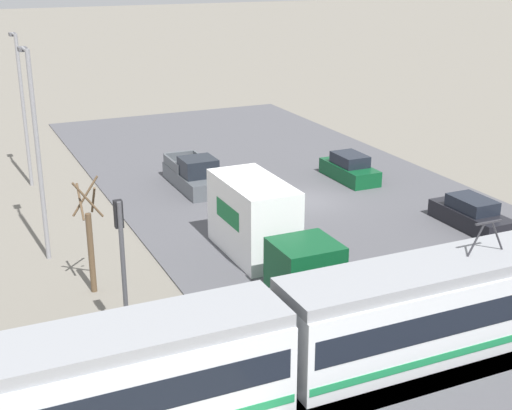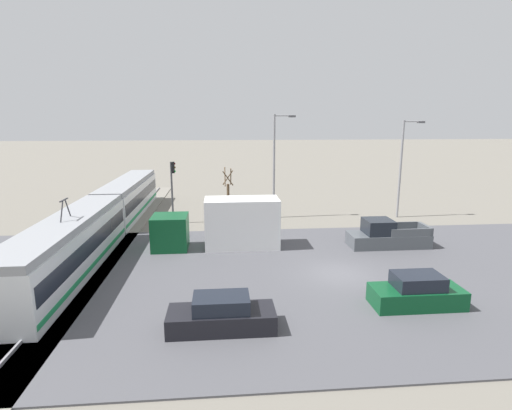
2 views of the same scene
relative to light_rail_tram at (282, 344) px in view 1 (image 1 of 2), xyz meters
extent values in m
plane|color=slate|center=(-9.14, -15.42, -1.64)|extent=(320.00, 320.00, 0.00)
cube|color=#4C4C51|center=(-9.14, -15.42, -1.60)|extent=(19.61, 50.05, 0.08)
cube|color=gray|center=(-9.14, 0.00, -1.60)|extent=(62.90, 4.40, 0.08)
cube|color=gray|center=(-9.14, -0.72, -1.49)|extent=(61.64, 0.10, 0.14)
cube|color=silver|center=(-7.67, 0.00, -0.15)|extent=(14.99, 2.68, 2.81)
cube|color=black|center=(-7.67, 0.00, 0.18)|extent=(14.54, 2.71, 0.94)
cube|color=#1E844C|center=(-7.67, 0.00, -1.02)|extent=(14.84, 2.72, 0.27)
cube|color=gray|center=(-7.67, 0.00, 1.45)|extent=(14.99, 2.46, 0.40)
cube|color=black|center=(7.67, 0.00, 0.18)|extent=(14.54, 2.71, 0.94)
cube|color=gray|center=(7.67, 0.00, 1.45)|extent=(14.99, 2.46, 0.40)
cylinder|color=#2D2D33|center=(-8.12, 0.00, 2.20)|extent=(0.66, 0.07, 1.15)
cylinder|color=#2D2D33|center=(-7.22, 0.00, 2.20)|extent=(0.66, 0.07, 1.15)
cube|color=#2D2D33|center=(-7.67, 0.00, 2.75)|extent=(1.10, 0.08, 0.06)
cube|color=#0C4723|center=(-3.58, -5.20, -0.40)|extent=(2.45, 2.38, 2.32)
cube|color=white|center=(-3.58, -10.11, 0.15)|extent=(2.45, 5.06, 3.41)
cube|color=#196B38|center=(-2.34, -10.11, 0.49)|extent=(0.02, 2.53, 0.85)
cube|color=#4C5156|center=(-4.38, -20.28, -1.09)|extent=(2.06, 5.50, 0.93)
cube|color=black|center=(-4.38, -19.51, -0.12)|extent=(1.90, 1.87, 1.01)
cube|color=#4C5156|center=(-3.44, -21.44, -0.35)|extent=(0.12, 2.75, 0.54)
cube|color=#4C5156|center=(-5.33, -21.44, -0.35)|extent=(0.12, 2.75, 0.54)
cube|color=#4C5156|center=(-4.38, -22.92, -0.35)|extent=(1.90, 0.22, 0.54)
cube|color=red|center=(-3.58, -23.00, -0.81)|extent=(0.14, 0.04, 0.18)
cube|color=#0C4723|center=(-13.38, -17.86, -1.10)|extent=(1.79, 4.25, 0.91)
cube|color=black|center=(-13.38, -17.86, -0.31)|extent=(1.54, 2.21, 0.67)
cube|color=black|center=(-14.74, -8.64, -1.13)|extent=(1.75, 4.52, 0.86)
cube|color=black|center=(-14.74, -8.64, -0.38)|extent=(1.51, 2.35, 0.63)
cylinder|color=#47474C|center=(3.67, -4.54, 1.02)|extent=(0.16, 0.16, 5.31)
cube|color=black|center=(3.67, -4.72, 3.20)|extent=(0.28, 0.22, 0.95)
sphere|color=#390606|center=(3.67, -4.84, 3.52)|extent=(0.18, 0.18, 0.18)
sphere|color=#3C2C06|center=(3.67, -4.84, 3.20)|extent=(0.18, 0.18, 0.18)
sphere|color=green|center=(3.67, -4.84, 2.88)|extent=(0.18, 0.18, 0.18)
cylinder|color=brown|center=(3.83, -9.31, 0.03)|extent=(0.24, 0.24, 3.34)
cylinder|color=brown|center=(4.08, -9.31, 2.23)|extent=(0.09, 0.94, 1.28)
cylinder|color=brown|center=(3.83, -9.06, 2.35)|extent=(1.13, 0.09, 1.56)
cylinder|color=brown|center=(3.58, -9.31, 2.23)|extent=(0.09, 0.94, 1.28)
cylinder|color=brown|center=(3.83, -9.56, 2.35)|extent=(1.13, 0.09, 1.56)
cylinder|color=gray|center=(4.96, -13.44, 2.98)|extent=(0.20, 0.20, 9.24)
cylinder|color=gray|center=(4.96, -14.24, 7.48)|extent=(0.12, 1.60, 0.12)
cube|color=#515156|center=(4.96, -14.99, 7.42)|extent=(0.36, 0.60, 0.18)
cylinder|color=gray|center=(4.13, -24.77, 2.73)|extent=(0.20, 0.20, 8.74)
cylinder|color=gray|center=(4.13, -25.57, 6.98)|extent=(0.12, 1.60, 0.12)
cube|color=#515156|center=(4.13, -26.32, 6.92)|extent=(0.36, 0.60, 0.18)
camera|label=1|loc=(8.61, 17.04, 11.22)|focal=50.00mm
camera|label=2|loc=(-30.22, -8.73, 7.09)|focal=28.00mm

